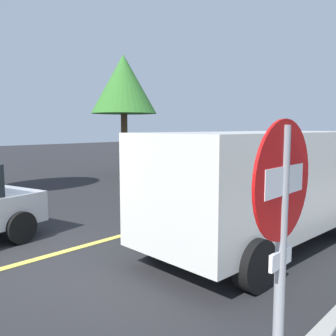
{
  "coord_description": "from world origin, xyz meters",
  "views": [
    {
      "loc": [
        -3.02,
        -5.85,
        2.28
      ],
      "look_at": [
        3.02,
        -0.18,
        1.36
      ],
      "focal_mm": 38.99,
      "sensor_mm": 36.0,
      "label": 1
    }
  ],
  "objects_px": {
    "stop_sign": "(281,237)",
    "car_green_behind_van": "(232,163)",
    "tree_centre_verge": "(124,85)",
    "white_van": "(262,181)"
  },
  "relations": [
    {
      "from": "car_green_behind_van",
      "to": "tree_centre_verge",
      "type": "xyz_separation_m",
      "value": [
        -1.99,
        4.64,
        3.44
      ]
    },
    {
      "from": "stop_sign",
      "to": "car_green_behind_van",
      "type": "distance_m",
      "value": 13.3
    },
    {
      "from": "car_green_behind_van",
      "to": "stop_sign",
      "type": "bearing_deg",
      "value": -145.45
    },
    {
      "from": "tree_centre_verge",
      "to": "white_van",
      "type": "bearing_deg",
      "value": -116.37
    },
    {
      "from": "stop_sign",
      "to": "tree_centre_verge",
      "type": "height_order",
      "value": "tree_centre_verge"
    },
    {
      "from": "stop_sign",
      "to": "tree_centre_verge",
      "type": "relative_size",
      "value": 0.42
    },
    {
      "from": "stop_sign",
      "to": "car_green_behind_van",
      "type": "xyz_separation_m",
      "value": [
        10.94,
        7.53,
        -0.8
      ]
    },
    {
      "from": "car_green_behind_van",
      "to": "tree_centre_verge",
      "type": "distance_m",
      "value": 6.11
    },
    {
      "from": "car_green_behind_van",
      "to": "tree_centre_verge",
      "type": "relative_size",
      "value": 0.79
    },
    {
      "from": "white_van",
      "to": "car_green_behind_van",
      "type": "height_order",
      "value": "white_van"
    }
  ]
}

